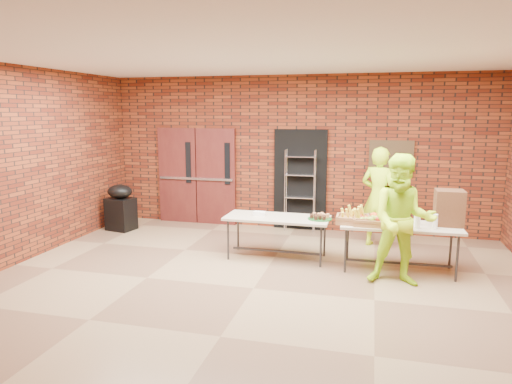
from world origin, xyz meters
TOP-DOWN VIEW (x-y plane):
  - room at (0.00, 0.00)m, footprint 8.08×7.08m
  - double_doors at (-2.20, 3.44)m, footprint 1.78×0.12m
  - dark_doorway at (0.10, 3.46)m, footprint 1.10×0.06m
  - bronze_plaque at (1.90, 3.45)m, footprint 0.85×0.04m
  - wire_rack at (0.12, 3.32)m, footprint 0.62×0.22m
  - table_left at (0.04, 1.42)m, footprint 1.75×0.75m
  - table_right at (2.00, 1.28)m, footprint 1.82×0.80m
  - basket_bananas at (1.29, 1.19)m, footprint 0.50×0.39m
  - basket_oranges at (1.71, 1.38)m, footprint 0.42×0.33m
  - basket_apples at (1.53, 1.11)m, footprint 0.45×0.35m
  - muffin_tray at (0.75, 1.42)m, footprint 0.40×0.40m
  - napkin_box at (-0.27, 1.45)m, footprint 0.20×0.13m
  - coffee_dispenser at (2.71, 1.42)m, footprint 0.41×0.37m
  - cup_stack_front at (2.24, 1.11)m, footprint 0.08×0.08m
  - cup_stack_mid at (2.49, 1.14)m, footprint 0.07×0.07m
  - cup_stack_back at (2.24, 1.31)m, footprint 0.08×0.08m
  - covered_grill at (-3.52, 2.45)m, footprint 0.60×0.53m
  - volunteer_woman at (1.69, 2.56)m, footprint 0.79×0.67m
  - volunteer_man at (1.99, 0.68)m, footprint 0.91×0.71m

SIDE VIEW (x-z plane):
  - covered_grill at x=-3.52m, z-range 0.00..0.96m
  - table_left at x=0.04m, z-range 0.30..1.01m
  - table_right at x=2.00m, z-range 0.31..1.05m
  - napkin_box at x=-0.27m, z-range 0.72..0.78m
  - muffin_tray at x=0.75m, z-range 0.71..0.81m
  - basket_oranges at x=1.71m, z-range 0.73..0.86m
  - basket_apples at x=1.53m, z-range 0.73..0.87m
  - basket_bananas at x=1.29m, z-range 0.73..0.88m
  - wire_rack at x=0.12m, z-range 0.00..1.69m
  - cup_stack_mid at x=2.49m, z-range 0.74..0.96m
  - cup_stack_back at x=2.24m, z-range 0.74..0.98m
  - cup_stack_front at x=2.24m, z-range 0.74..0.98m
  - volunteer_woman at x=1.69m, z-range 0.00..1.84m
  - volunteer_man at x=1.99m, z-range 0.00..1.88m
  - coffee_dispenser at x=2.71m, z-range 0.74..1.28m
  - dark_doorway at x=0.10m, z-range 0.00..2.10m
  - double_doors at x=-2.20m, z-range 0.00..2.10m
  - bronze_plaque at x=1.90m, z-range 1.20..1.90m
  - room at x=0.00m, z-range -0.04..3.24m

